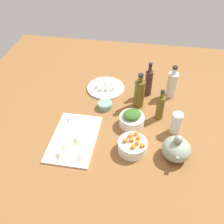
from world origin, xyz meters
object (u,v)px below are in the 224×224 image
Objects in this scene: plate_tofu at (106,88)px; bottle_3 at (149,82)px; teapot at (176,149)px; bottle_2 at (160,107)px; cutting_board at (74,138)px; bottle_1 at (139,93)px; bowl_carrots at (132,146)px; bowl_small_side at (105,105)px; bottle_0 at (172,84)px; drinking_glass_0 at (176,123)px; bowl_greens at (132,121)px.

plate_tofu is 1.07× the size of bottle_3.
bottle_2 is (-26.89, -8.60, 2.62)cm from teapot.
cutting_board is 1.61× the size of bottle_1.
plate_tofu is at bearing -122.49° from bottle_2.
teapot is at bearing 86.92° from cutting_board.
bottle_2 is 0.86× the size of bottle_3.
bowl_small_side is (-30.42, -19.52, -1.17)cm from bowl_carrots.
bottle_1 reaches higher than bowl_small_side.
bottle_3 is at bearing 125.49° from bowl_small_side.
bottle_0 reaches higher than cutting_board.
drinking_glass_0 is at bearing 48.63° from bottle_1.
bowl_greens is at bearing -7.52° from bottle_1.
bottle_1 reaches higher than bowl_greens.
bowl_small_side is at bearing -108.24° from drinking_glass_0.
bottle_3 is at bearing 174.22° from bowl_carrots.
plate_tofu is 42.51cm from bottle_0.
bottle_1 is at bearing -125.96° from bottle_2.
cutting_board is 52.55cm from teapot.
bowl_carrots is at bearing -51.84° from drinking_glass_0.
bowl_carrots is 0.66× the size of bottle_1.
bottle_0 is at bearing 144.77° from bowl_greens.
bottle_3 is at bearing 141.57° from cutting_board.
bowl_greens is 0.65× the size of bottle_0.
bowl_small_side is at bearing -74.68° from bottle_1.
bottle_2 reaches higher than teapot.
bottle_3 is at bearing 166.52° from bowl_greens.
bottle_1 is at bearing 172.48° from bowl_greens.
drinking_glass_0 is (9.77, 8.88, -1.76)cm from bottle_2.
bottle_2 is at bearing -16.73° from bottle_0.
bowl_greens is 1.11× the size of drinking_glass_0.
bowl_carrots is 1.18× the size of drinking_glass_0.
cutting_board is 1.60× the size of bottle_3.
bottle_2 is 1.55× the size of drinking_glass_0.
bottle_3 reaches higher than teapot.
plate_tofu is 1.25× the size of bottle_2.
teapot is 0.73× the size of bottle_3.
cutting_board is at bearing -61.44° from bowl_greens.
drinking_glass_0 reaches higher than bowl_greens.
bowl_carrots is at bearing -5.78° from bottle_3.
bowl_small_side is at bearing -126.93° from teapot.
bowl_carrots is at bearing 32.68° from bowl_small_side.
cutting_board is 68.70cm from bottle_0.
bottle_3 reaches higher than cutting_board.
bowl_carrots reaches higher than bowl_small_side.
teapot is 28.35cm from bottle_2.
bottle_1 is 15.57cm from bottle_2.
bottle_1 is 12.91cm from bottle_3.
drinking_glass_0 is (1.36, 23.76, 3.15)cm from bowl_greens.
teapot is 0.78× the size of bottle_0.
bottle_3 reaches higher than bottle_1.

